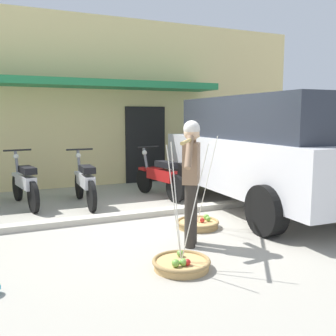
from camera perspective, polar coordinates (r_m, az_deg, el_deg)
The scene contains 10 objects.
ground_plane at distance 6.18m, azimuth -1.39°, elevation -8.74°, with size 90.00×90.00×0.00m, color #9E998C.
sidewalk_curb at distance 6.80m, azimuth -3.70°, elevation -6.79°, with size 20.00×0.24×0.10m, color #BAB4A5.
fruit_vendor at distance 5.13m, azimuth 3.47°, elevation -0.97°, with size 1.00×1.41×1.70m.
fruit_basket_left_side at distance 4.55m, azimuth 1.99°, elevation -13.92°, with size 0.68×0.68×1.45m.
fruit_basket_right_side at distance 6.15m, azimuth 4.45°, elevation -8.16°, with size 0.68×0.68×1.45m.
motorcycle_second_in_row at distance 7.93m, azimuth -20.49°, elevation -2.20°, with size 0.55×1.81×1.09m.
motorcycle_third_in_row at distance 7.73m, azimuth -12.23°, elevation -2.13°, with size 0.54×1.82×1.09m.
motorcycle_end_of_row at distance 8.26m, azimuth -1.23°, elevation -1.33°, with size 0.55×1.81×1.09m.
parked_truck at distance 7.42m, azimuth 13.95°, elevation 2.69°, with size 2.28×4.86×2.10m.
storefront_building at distance 12.15m, azimuth -16.48°, elevation 9.05°, with size 13.00×6.00×4.20m.
Camera 1 is at (-2.29, -5.47, 1.75)m, focal length 41.04 mm.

